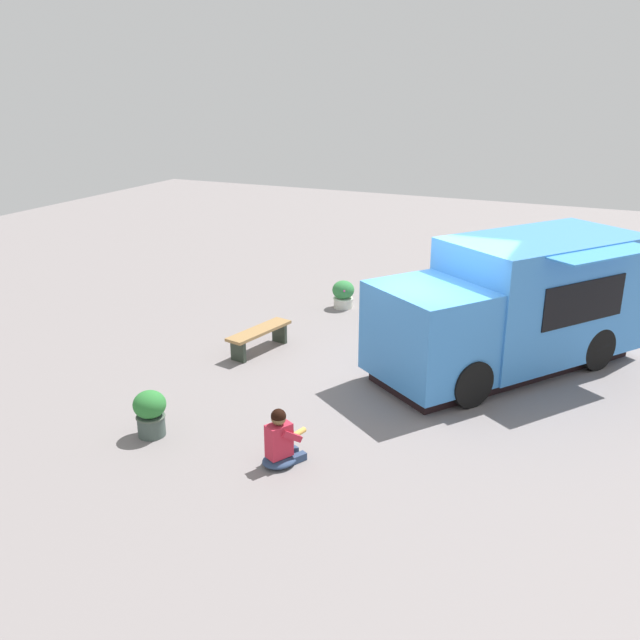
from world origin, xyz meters
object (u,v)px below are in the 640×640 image
object	(u,v)px
planter_flowering_near	(343,294)
planter_flowering_far	(150,412)
person_customer	(281,443)
plaza_bench	(259,335)
food_truck	(514,308)

from	to	relation	value
planter_flowering_near	planter_flowering_far	world-z (taller)	planter_flowering_far
person_customer	plaza_bench	distance (m)	4.34
person_customer	planter_flowering_far	distance (m)	2.21
food_truck	planter_flowering_far	size ratio (longest dim) A/B	7.41
planter_flowering_far	plaza_bench	bearing A→B (deg)	-87.49
person_customer	planter_flowering_near	xyz separation A→B (m)	(1.91, -6.91, 0.01)
planter_flowering_far	plaza_bench	xyz separation A→B (m)	(0.16, -3.72, -0.04)
person_customer	food_truck	bearing A→B (deg)	-115.45
person_customer	plaza_bench	xyz separation A→B (m)	(2.37, -3.63, 0.02)
person_customer	planter_flowering_near	distance (m)	7.17
person_customer	planter_flowering_near	bearing A→B (deg)	-74.57
person_customer	plaza_bench	bearing A→B (deg)	-56.85
plaza_bench	food_truck	bearing A→B (deg)	-164.48
person_customer	planter_flowering_far	xyz separation A→B (m)	(2.21, 0.08, 0.06)
food_truck	person_customer	xyz separation A→B (m)	(2.35, 4.95, -0.83)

